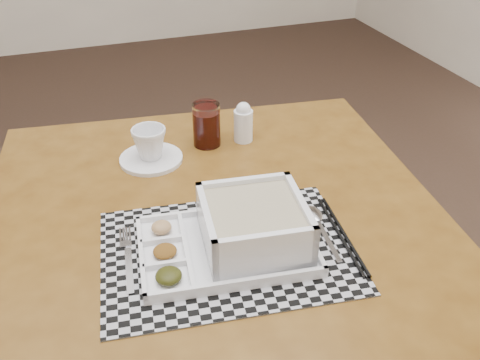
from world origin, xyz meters
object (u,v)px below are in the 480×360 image
object	(u,v)px
serving_tray	(245,231)
juice_glass	(207,126)
creamer_bottle	(243,123)
cup	(150,143)
dining_table	(215,238)

from	to	relation	value
serving_tray	juice_glass	distance (m)	0.41
serving_tray	juice_glass	bearing A→B (deg)	83.91
serving_tray	juice_glass	xyz separation A→B (m)	(0.04, 0.41, 0.01)
juice_glass	creamer_bottle	size ratio (longest dim) A/B	1.05
serving_tray	creamer_bottle	bearing A→B (deg)	71.07
serving_tray	cup	world-z (taller)	serving_tray
serving_tray	cup	xyz separation A→B (m)	(-0.11, 0.37, 0.01)
dining_table	creamer_bottle	xyz separation A→B (m)	(0.16, 0.27, 0.12)
cup	creamer_bottle	size ratio (longest dim) A/B	0.78
dining_table	creamer_bottle	world-z (taller)	creamer_bottle
serving_tray	creamer_bottle	world-z (taller)	creamer_bottle
juice_glass	creamer_bottle	distance (m)	0.09
dining_table	creamer_bottle	size ratio (longest dim) A/B	10.03
cup	juice_glass	size ratio (longest dim) A/B	0.74
cup	creamer_bottle	xyz separation A→B (m)	(0.24, 0.02, 0.00)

